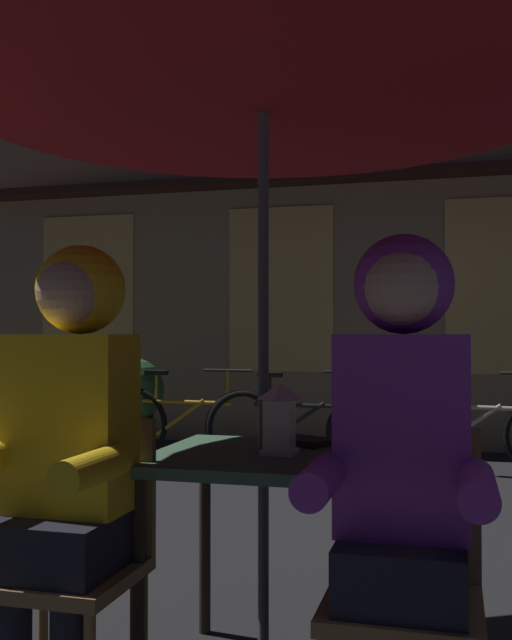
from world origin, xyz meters
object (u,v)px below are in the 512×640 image
Objects in this scene: bicycle_third at (303,430)px; bicycle_fourth at (479,432)px; bicycle_nearest at (63,420)px; bicycle_second at (186,425)px; chair_left at (77,549)px; potted_plant at (132,398)px; patio_umbrella at (263,56)px; person_right_hooded at (402,444)px; lantern at (279,417)px; person_left_hooded at (68,431)px; book at (303,441)px; chair_right at (404,576)px; cafe_table at (263,483)px.

bicycle_fourth is at bearing 8.82° from bicycle_third.
bicycle_second is at bearing -3.81° from bicycle_nearest.
potted_plant is at bearing 112.56° from chair_left.
bicycle_fourth is 1.81× the size of potted_plant.
bicycle_third is (-0.60, 3.63, -1.71)m from patio_umbrella.
bicycle_second is at bearing 106.05° from chair_left.
person_right_hooded is 4.31m from bicycle_fourth.
person_left_hooded is at bearing -142.95° from lantern.
patio_umbrella reaches higher than bicycle_nearest.
patio_umbrella is 1.40× the size of bicycle_nearest.
bicycle_nearest reaches higher than book.
lantern is 0.66m from chair_right.
book is at bearing 66.39° from patio_umbrella.
cafe_table is 0.62m from chair_right.
patio_umbrella is 1.65× the size of person_right_hooded.
bicycle_second reaches higher than book.
patio_umbrella reaches higher than book.
person_right_hooded is 0.85× the size of bicycle_nearest.
book is at bearing -100.87° from bicycle_fourth.
chair_left is at bearing -142.45° from patio_umbrella.
potted_plant is at bearing 119.96° from patio_umbrella.
cafe_table is 0.53× the size of person_left_hooded.
bicycle_fourth is (0.31, 4.22, -0.14)m from chair_right.
potted_plant reaches higher than chair_right.
bicycle_fourth is (0.73, 3.87, -0.51)m from lantern.
potted_plant is (0.61, 0.17, 0.20)m from bicycle_nearest.
bicycle_third is at bearing -3.38° from bicycle_nearest.
chair_left is 0.52× the size of bicycle_second.
lantern is 0.14× the size of bicycle_second.
bicycle_nearest is at bearing 127.37° from cafe_table.
lantern is at bearing -17.91° from patio_umbrella.
bicycle_third is at bearing 104.86° from person_right_hooded.
cafe_table is at bearing 142.45° from chair_right.
chair_right is 0.74m from book.
person_right_hooded is at bearing -51.31° from bicycle_nearest.
book is (-0.39, 0.58, 0.26)m from chair_right.
bicycle_third is at bearing -171.18° from bicycle_fourth.
lantern is 3.75m from bicycle_third.
cafe_table is 0.44× the size of bicycle_second.
bicycle_second is 1.83× the size of potted_plant.
lantern is 4.11m from bicycle_second.
patio_umbrella is at bearing 142.45° from chair_right.
person_left_hooded is at bearing -138.43° from cafe_table.
lantern is 0.17× the size of person_right_hooded.
patio_umbrella is at bearing -60.04° from potted_plant.
person_left_hooded is 0.83× the size of bicycle_third.
bicycle_third is 8.40× the size of book.
person_right_hooded is 1.52× the size of potted_plant.
bicycle_nearest is (-2.40, 4.19, -0.50)m from person_left_hooded.
person_right_hooded is at bearing -62.65° from bicycle_second.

